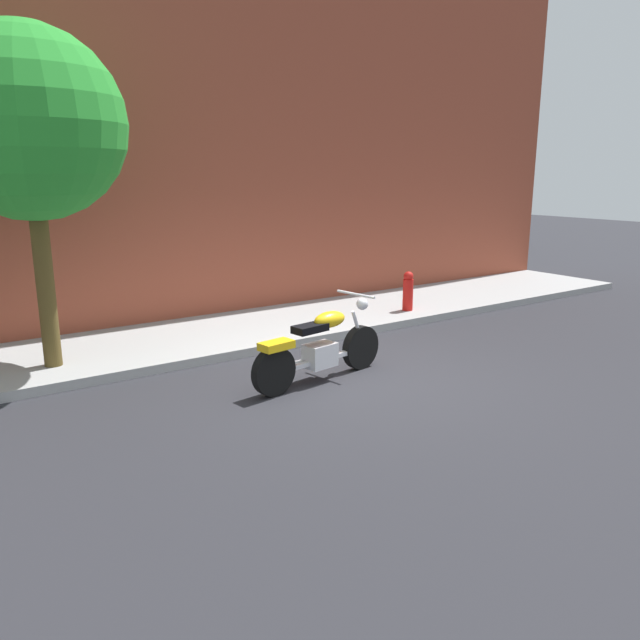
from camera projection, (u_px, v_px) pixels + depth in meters
ground_plane at (358, 378)px, 8.52m from camera, size 60.00×60.00×0.00m
sidewalk at (254, 329)px, 10.88m from camera, size 18.46×2.49×0.14m
building_facade at (209, 101)px, 11.14m from camera, size 18.46×0.50×8.05m
motorcycle at (320, 349)px, 8.29m from camera, size 2.24×0.72×1.13m
street_tree at (28, 125)px, 7.87m from camera, size 2.48×2.48×4.62m
fire_hydrant at (408, 294)px, 11.97m from camera, size 0.20×0.20×0.91m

